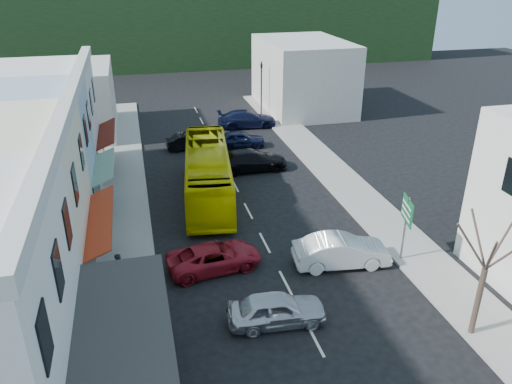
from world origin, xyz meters
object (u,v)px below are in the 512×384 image
traffic_signal (261,89)px  direction_sign (405,230)px  car_red (214,257)px  car_white (341,253)px  bus (208,174)px  pedestrian_left (120,269)px  car_silver (277,310)px  street_tree (485,269)px

traffic_signal → direction_sign: bearing=75.5°
car_red → direction_sign: 9.73m
car_white → traffic_signal: size_ratio=0.82×
bus → pedestrian_left: (-5.65, -9.14, -0.55)m
car_silver → street_tree: 8.51m
car_silver → car_white: (4.45, 3.57, 0.00)m
car_silver → car_white: size_ratio=1.00×
car_white → pedestrian_left: size_ratio=2.59×
car_white → street_tree: size_ratio=0.68×
traffic_signal → car_silver: bearing=61.6°
bus → traffic_signal: (8.19, 17.56, 1.13)m
car_white → car_silver: bearing=135.1°
car_white → traffic_signal: bearing=0.3°
car_white → car_red: (-6.32, 1.23, 0.00)m
pedestrian_left → direction_sign: direction_sign is taller
bus → street_tree: bearing=-55.2°
car_white → pedestrian_left: pedestrian_left is taller
car_silver → car_red: (-1.87, 4.80, 0.00)m
car_silver → traffic_signal: (7.40, 31.05, 1.98)m
car_silver → direction_sign: (7.65, 3.17, 1.12)m
traffic_signal → car_white: bearing=68.9°
car_red → traffic_signal: bearing=-27.2°
bus → pedestrian_left: size_ratio=6.82×
bus → car_silver: bus is taller
bus → traffic_signal: size_ratio=2.16×
direction_sign → traffic_signal: (-0.25, 27.88, 0.86)m
car_red → direction_sign: size_ratio=1.26×
direction_sign → street_tree: (0.00, -5.87, 1.44)m
pedestrian_left → direction_sign: (14.09, -1.18, 0.82)m
bus → car_white: size_ratio=2.64×
bus → car_silver: 13.54m
traffic_signal → bus: bearing=50.0°
car_silver → pedestrian_left: pedestrian_left is taller
car_white → traffic_signal: (2.95, 27.49, 1.98)m
car_white → street_tree: street_tree is taller
car_red → pedestrian_left: (-4.57, -0.45, 0.30)m
car_white → direction_sign: (3.20, -0.40, 1.12)m
direction_sign → traffic_signal: size_ratio=0.68×
bus → car_red: bus is taller
street_tree → car_red: bearing=141.8°
pedestrian_left → traffic_signal: bearing=-22.2°
traffic_signal → street_tree: bearing=75.4°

